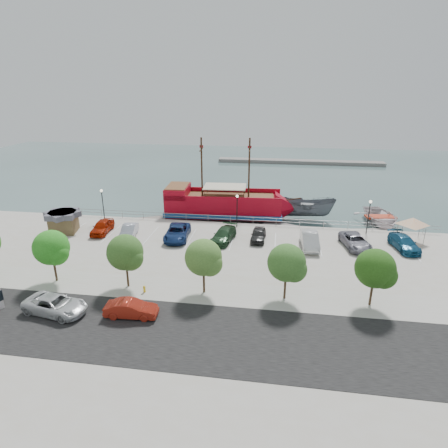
# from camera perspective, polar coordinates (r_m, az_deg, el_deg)

# --- Properties ---
(ground) EXTENTS (160.00, 160.00, 0.00)m
(ground) POSITION_cam_1_polar(r_m,az_deg,el_deg) (42.62, 0.94, -4.78)
(ground) COLOR #385350
(land_slab) EXTENTS (100.00, 58.00, 1.20)m
(land_slab) POSITION_cam_1_polar(r_m,az_deg,el_deg) (25.25, -5.93, -24.42)
(land_slab) COLOR #A59D8D
(land_slab) RESTS_ON ground
(street) EXTENTS (100.00, 8.00, 0.04)m
(street) POSITION_cam_1_polar(r_m,az_deg,el_deg) (28.52, -3.45, -16.58)
(street) COLOR black
(street) RESTS_ON land_slab
(sidewalk) EXTENTS (100.00, 4.00, 0.05)m
(sidewalk) POSITION_cam_1_polar(r_m,az_deg,el_deg) (33.41, -1.34, -10.45)
(sidewalk) COLOR #A09B90
(sidewalk) RESTS_ON land_slab
(seawall_railing) EXTENTS (50.00, 0.06, 1.00)m
(seawall_railing) POSITION_cam_1_polar(r_m,az_deg,el_deg) (49.20, 2.14, 0.67)
(seawall_railing) COLOR gray
(seawall_railing) RESTS_ON land_slab
(far_shore) EXTENTS (40.00, 3.00, 0.80)m
(far_shore) POSITION_cam_1_polar(r_m,az_deg,el_deg) (95.05, 11.46, 9.28)
(far_shore) COLOR gray
(far_shore) RESTS_ON ground
(pirate_ship) EXTENTS (19.22, 6.33, 12.02)m
(pirate_ship) POSITION_cam_1_polar(r_m,az_deg,el_deg) (53.45, 1.40, 2.85)
(pirate_ship) COLOR #A40517
(pirate_ship) RESTS_ON ground
(patrol_boat) EXTENTS (7.96, 3.45, 3.01)m
(patrol_boat) POSITION_cam_1_polar(r_m,az_deg,el_deg) (54.63, 12.55, 2.19)
(patrol_boat) COLOR #51555D
(patrol_boat) RESTS_ON ground
(speedboat) EXTENTS (6.77, 8.70, 1.65)m
(speedboat) POSITION_cam_1_polar(r_m,az_deg,el_deg) (55.93, 22.70, 0.75)
(speedboat) COLOR silver
(speedboat) RESTS_ON ground
(dock_west) EXTENTS (8.10, 5.09, 0.45)m
(dock_west) POSITION_cam_1_polar(r_m,az_deg,el_deg) (53.64, -11.11, 0.51)
(dock_west) COLOR slate
(dock_west) RESTS_ON ground
(dock_mid) EXTENTS (7.20, 4.64, 0.40)m
(dock_mid) POSITION_cam_1_polar(r_m,az_deg,el_deg) (50.76, 9.87, -0.60)
(dock_mid) COLOR slate
(dock_mid) RESTS_ON ground
(dock_east) EXTENTS (6.68, 3.20, 0.37)m
(dock_east) POSITION_cam_1_polar(r_m,az_deg,el_deg) (52.10, 21.03, -1.17)
(dock_east) COLOR gray
(dock_east) RESTS_ON ground
(shed) EXTENTS (3.89, 3.89, 2.67)m
(shed) POSITION_cam_1_polar(r_m,az_deg,el_deg) (50.06, -23.27, 0.39)
(shed) COLOR brown
(shed) RESTS_ON land_slab
(canopy_tent) EXTENTS (4.27, 4.27, 3.25)m
(canopy_tent) POSITION_cam_1_polar(r_m,az_deg,el_deg) (48.21, 26.90, 0.86)
(canopy_tent) COLOR slate
(canopy_tent) RESTS_ON land_slab
(street_van) EXTENTS (5.54, 3.26, 1.45)m
(street_van) POSITION_cam_1_polar(r_m,az_deg,el_deg) (33.31, -24.33, -11.16)
(street_van) COLOR silver
(street_van) RESTS_ON street
(street_sedan) EXTENTS (4.24, 1.71, 1.37)m
(street_sedan) POSITION_cam_1_polar(r_m,az_deg,el_deg) (30.93, -13.97, -12.44)
(street_sedan) COLOR #9D2314
(street_sedan) RESTS_ON street
(fire_hydrant) EXTENTS (0.23, 0.23, 0.66)m
(fire_hydrant) POSITION_cam_1_polar(r_m,az_deg,el_deg) (34.05, -12.04, -9.63)
(fire_hydrant) COLOR yellow
(fire_hydrant) RESTS_ON sidewalk
(lamp_post_left) EXTENTS (0.36, 0.36, 4.28)m
(lamp_post_left) POSITION_cam_1_polar(r_m,az_deg,el_deg) (52.25, -18.05, 3.63)
(lamp_post_left) COLOR black
(lamp_post_left) RESTS_ON land_slab
(lamp_post_mid) EXTENTS (0.36, 0.36, 4.28)m
(lamp_post_mid) POSITION_cam_1_polar(r_m,az_deg,el_deg) (47.20, 2.00, 2.90)
(lamp_post_mid) COLOR black
(lamp_post_mid) RESTS_ON land_slab
(lamp_post_right) EXTENTS (0.36, 0.36, 4.28)m
(lamp_post_right) POSITION_cam_1_polar(r_m,az_deg,el_deg) (48.23, 21.26, 1.86)
(lamp_post_right) COLOR black
(lamp_post_right) RESTS_ON land_slab
(tree_b) EXTENTS (3.30, 3.20, 5.00)m
(tree_b) POSITION_cam_1_polar(r_m,az_deg,el_deg) (37.12, -24.68, -3.48)
(tree_b) COLOR #473321
(tree_b) RESTS_ON sidewalk
(tree_c) EXTENTS (3.30, 3.20, 5.00)m
(tree_c) POSITION_cam_1_polar(r_m,az_deg,el_deg) (33.90, -14.64, -4.41)
(tree_c) COLOR #473321
(tree_c) RESTS_ON sidewalk
(tree_d) EXTENTS (3.30, 3.20, 5.00)m
(tree_d) POSITION_cam_1_polar(r_m,az_deg,el_deg) (31.93, -2.92, -5.33)
(tree_d) COLOR #473321
(tree_d) RESTS_ON sidewalk
(tree_e) EXTENTS (3.30, 3.20, 5.00)m
(tree_e) POSITION_cam_1_polar(r_m,az_deg,el_deg) (31.42, 9.78, -6.07)
(tree_e) COLOR #473321
(tree_e) RESTS_ON sidewalk
(tree_f) EXTENTS (3.30, 3.20, 5.00)m
(tree_f) POSITION_cam_1_polar(r_m,az_deg,el_deg) (32.45, 22.29, -6.52)
(tree_f) COLOR #473321
(tree_f) RESTS_ON sidewalk
(parked_car_a) EXTENTS (2.15, 4.69, 1.56)m
(parked_car_a) POSITION_cam_1_polar(r_m,az_deg,el_deg) (48.40, -18.06, -0.39)
(parked_car_a) COLOR #9C1B03
(parked_car_a) RESTS_ON land_slab
(parked_car_b) EXTENTS (2.22, 4.57, 1.44)m
(parked_car_b) POSITION_cam_1_polar(r_m,az_deg,el_deg) (46.25, -14.28, -1.04)
(parked_car_b) COLOR #B0B3C3
(parked_car_b) RESTS_ON land_slab
(parked_car_c) EXTENTS (3.10, 5.86, 1.57)m
(parked_car_c) POSITION_cam_1_polar(r_m,az_deg,el_deg) (44.58, -7.13, -1.28)
(parked_car_c) COLOR navy
(parked_car_c) RESTS_ON land_slab
(parked_car_d) EXTENTS (2.93, 5.37, 1.47)m
(parked_car_d) POSITION_cam_1_polar(r_m,az_deg,el_deg) (43.58, -0.06, -1.70)
(parked_car_d) COLOR #214326
(parked_car_d) RESTS_ON land_slab
(parked_car_e) EXTENTS (1.77, 4.13, 1.39)m
(parked_car_e) POSITION_cam_1_polar(r_m,az_deg,el_deg) (44.01, 5.26, -1.62)
(parked_car_e) COLOR #252525
(parked_car_e) RESTS_ON land_slab
(parked_car_f) EXTENTS (1.99, 5.16, 1.68)m
(parked_car_f) POSITION_cam_1_polar(r_m,az_deg,el_deg) (43.01, 12.94, -2.41)
(parked_car_f) COLOR silver
(parked_car_f) RESTS_ON land_slab
(parked_car_g) EXTENTS (3.38, 5.58, 1.45)m
(parked_car_g) POSITION_cam_1_polar(r_m,az_deg,el_deg) (44.45, 19.37, -2.49)
(parked_car_g) COLOR gray
(parked_car_g) RESTS_ON land_slab
(parked_car_h) EXTENTS (2.91, 5.33, 1.46)m
(parked_car_h) POSITION_cam_1_polar(r_m,az_deg,el_deg) (46.03, 25.76, -2.61)
(parked_car_h) COLOR navy
(parked_car_h) RESTS_ON land_slab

